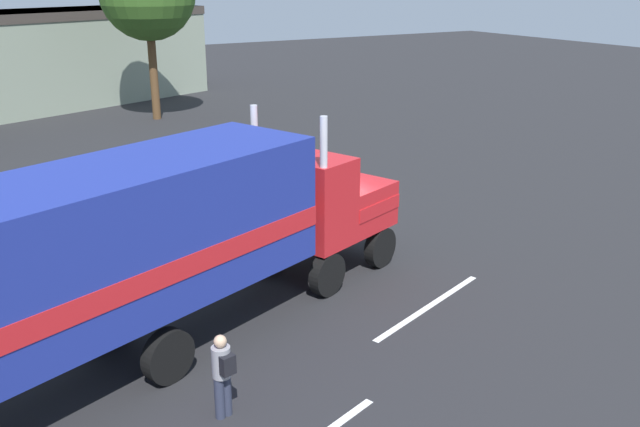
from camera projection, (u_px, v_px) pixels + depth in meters
ground_plane at (314, 266)px, 18.83m from camera, size 120.00×120.00×0.00m
lane_stripe_near at (429, 306)px, 16.55m from camera, size 4.21×1.60×0.01m
semi_truck at (129, 246)px, 13.46m from camera, size 14.12×7.35×4.50m
person_bystander at (222, 373)px, 12.16m from camera, size 0.35×0.47×1.63m
parked_car at (34, 200)px, 21.76m from camera, size 4.74×3.60×1.57m
building_backdrop at (13, 58)px, 39.23m from camera, size 24.31×13.98×5.54m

